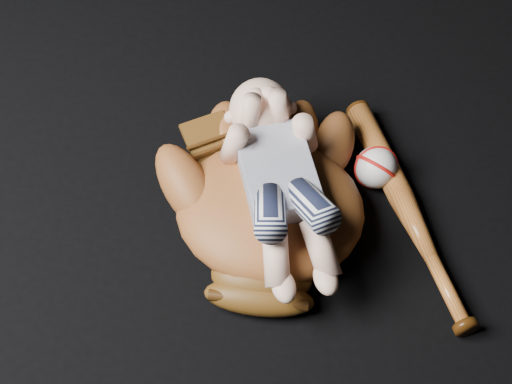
# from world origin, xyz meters

# --- Properties ---
(baseball_glove) EXTENTS (0.42, 0.46, 0.13)m
(baseball_glove) POSITION_xyz_m (0.05, 0.07, 0.07)
(baseball_glove) COLOR brown
(baseball_glove) RESTS_ON ground
(newborn_baby) EXTENTS (0.26, 0.42, 0.16)m
(newborn_baby) POSITION_xyz_m (0.07, 0.06, 0.13)
(newborn_baby) COLOR #E5B094
(newborn_baby) RESTS_ON baseball_glove
(baseball_bat) EXTENTS (0.19, 0.46, 0.04)m
(baseball_bat) POSITION_xyz_m (0.28, 0.09, 0.02)
(baseball_bat) COLOR #A3561F
(baseball_bat) RESTS_ON ground
(baseball) EXTENTS (0.09, 0.09, 0.07)m
(baseball) POSITION_xyz_m (0.23, 0.17, 0.04)
(baseball) COLOR white
(baseball) RESTS_ON ground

